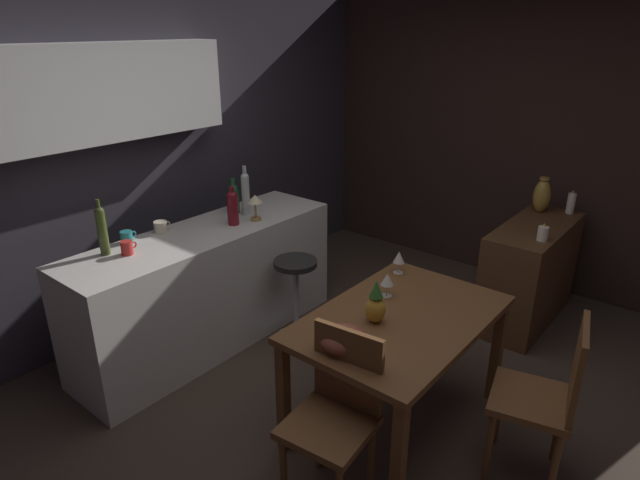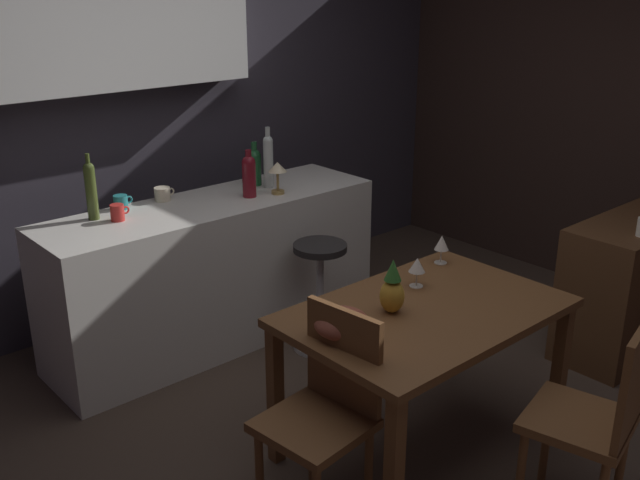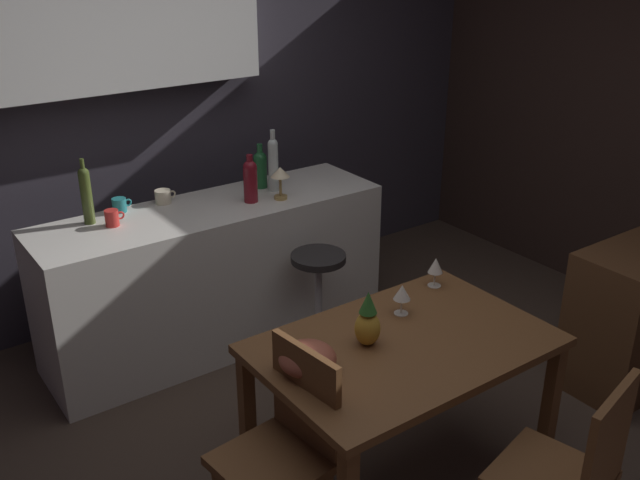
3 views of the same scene
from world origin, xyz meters
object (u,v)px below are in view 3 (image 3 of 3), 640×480
chair_by_doorway (569,476)px  counter_lamp (280,176)px  bar_stool (318,303)px  wine_bottle_olive (86,193)px  cup_teal (120,205)px  pineapple_centerpiece (368,322)px  cup_red (112,218)px  wine_bottle_green (260,168)px  wine_glass_left (436,266)px  fruit_bowl (308,359)px  cup_cream (163,197)px  wine_bottle_ruby (250,179)px  wine_bottle_clear (273,162)px  dining_table (403,359)px  wine_glass_right (402,293)px  chair_near_window (285,447)px

chair_by_doorway → counter_lamp: size_ratio=4.73×
bar_stool → wine_bottle_olive: size_ratio=1.83×
chair_by_doorway → cup_teal: size_ratio=8.19×
pineapple_centerpiece → cup_red: bearing=109.0°
wine_bottle_green → wine_glass_left: bearing=-83.2°
fruit_bowl → cup_cream: (0.17, 1.75, 0.14)m
cup_red → cup_cream: 0.41m
wine_bottle_ruby → wine_bottle_clear: 0.24m
dining_table → wine_glass_right: wine_glass_right is taller
counter_lamp → cup_teal: bearing=157.5°
wine_bottle_ruby → cup_teal: (-0.70, 0.29, -0.10)m
wine_glass_right → chair_near_window: bearing=-163.7°
dining_table → fruit_bowl: bearing=173.4°
counter_lamp → wine_bottle_ruby: bearing=159.2°
wine_bottle_green → fruit_bowl: bearing=-115.3°
chair_near_window → wine_bottle_olive: size_ratio=2.48×
fruit_bowl → counter_lamp: 1.62m
wine_glass_right → cup_cream: cup_cream is taller
wine_bottle_clear → cup_red: 1.04m
wine_bottle_clear → counter_lamp: bearing=-107.3°
wine_bottle_green → cup_teal: (-0.88, 0.11, -0.09)m
dining_table → wine_bottle_green: size_ratio=4.60×
cup_red → counter_lamp: (0.98, -0.18, 0.10)m
wine_bottle_clear → cup_teal: size_ratio=3.33×
counter_lamp → dining_table: bearing=-101.5°
cup_teal → cup_cream: size_ratio=0.89×
fruit_bowl → counter_lamp: counter_lamp is taller
wine_bottle_olive → wine_bottle_clear: (1.12, -0.13, 0.01)m
wine_bottle_clear → counter_lamp: 0.16m
fruit_bowl → cup_red: cup_red is taller
wine_bottle_olive → cup_cream: wine_bottle_olive is taller
wine_bottle_olive → wine_bottle_clear: size_ratio=0.96×
cup_cream → dining_table: bearing=-80.3°
wine_glass_right → cup_red: cup_red is taller
dining_table → wine_bottle_ruby: (0.13, 1.52, 0.39)m
chair_by_doorway → cup_cream: (-0.42, 2.61, 0.42)m
pineapple_centerpiece → wine_bottle_green: 1.71m
dining_table → wine_bottle_olive: bearing=113.8°
pineapple_centerpiece → cup_teal: pineapple_centerpiece is taller
wine_bottle_ruby → cup_red: (-0.81, 0.11, -0.09)m
chair_by_doorway → wine_glass_left: 1.22m
wine_glass_right → wine_bottle_ruby: (-0.02, 1.33, 0.19)m
wine_glass_left → wine_bottle_olive: bearing=131.0°
chair_by_doorway → wine_bottle_green: size_ratio=3.39×
dining_table → cup_teal: size_ratio=11.10×
chair_near_window → chair_by_doorway: size_ratio=0.97×
wine_bottle_green → wine_bottle_ruby: (-0.18, -0.19, 0.01)m
chair_by_doorway → fruit_bowl: 1.08m
wine_bottle_clear → cup_red: size_ratio=3.49×
chair_near_window → bar_stool: bearing=49.4°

